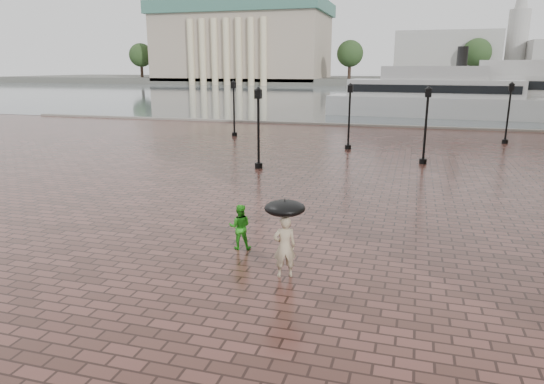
{
  "coord_description": "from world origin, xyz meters",
  "views": [
    {
      "loc": [
        2.36,
        -15.77,
        5.6
      ],
      "look_at": [
        -2.21,
        -0.21,
        1.4
      ],
      "focal_mm": 32.0,
      "sensor_mm": 36.0,
      "label": 1
    }
  ],
  "objects_px": {
    "adult_pedestrian": "(285,247)",
    "ferry_near": "(432,96)",
    "child_pedestrian": "(240,227)",
    "ferry_far": "(538,94)",
    "street_lamps": "(354,116)"
  },
  "relations": [
    {
      "from": "ferry_near",
      "to": "ferry_far",
      "type": "bearing_deg",
      "value": 21.11
    },
    {
      "from": "street_lamps",
      "to": "ferry_far",
      "type": "relative_size",
      "value": 0.79
    },
    {
      "from": "street_lamps",
      "to": "ferry_far",
      "type": "xyz_separation_m",
      "value": [
        17.38,
        29.73,
        0.28
      ]
    },
    {
      "from": "ferry_near",
      "to": "ferry_far",
      "type": "distance_m",
      "value": 12.18
    },
    {
      "from": "ferry_near",
      "to": "ferry_far",
      "type": "xyz_separation_m",
      "value": [
        11.67,
        3.49,
        0.27
      ]
    },
    {
      "from": "adult_pedestrian",
      "to": "child_pedestrian",
      "type": "relative_size",
      "value": 1.2
    },
    {
      "from": "ferry_near",
      "to": "street_lamps",
      "type": "bearing_deg",
      "value": -97.8
    },
    {
      "from": "street_lamps",
      "to": "ferry_far",
      "type": "distance_m",
      "value": 34.44
    },
    {
      "from": "child_pedestrian",
      "to": "ferry_far",
      "type": "distance_m",
      "value": 52.87
    },
    {
      "from": "ferry_near",
      "to": "ferry_far",
      "type": "height_order",
      "value": "ferry_far"
    },
    {
      "from": "adult_pedestrian",
      "to": "ferry_far",
      "type": "bearing_deg",
      "value": -131.84
    },
    {
      "from": "adult_pedestrian",
      "to": "ferry_near",
      "type": "height_order",
      "value": "ferry_near"
    },
    {
      "from": "adult_pedestrian",
      "to": "ferry_far",
      "type": "height_order",
      "value": "ferry_far"
    },
    {
      "from": "street_lamps",
      "to": "ferry_near",
      "type": "bearing_deg",
      "value": 77.72
    },
    {
      "from": "adult_pedestrian",
      "to": "child_pedestrian",
      "type": "distance_m",
      "value": 2.51
    }
  ]
}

